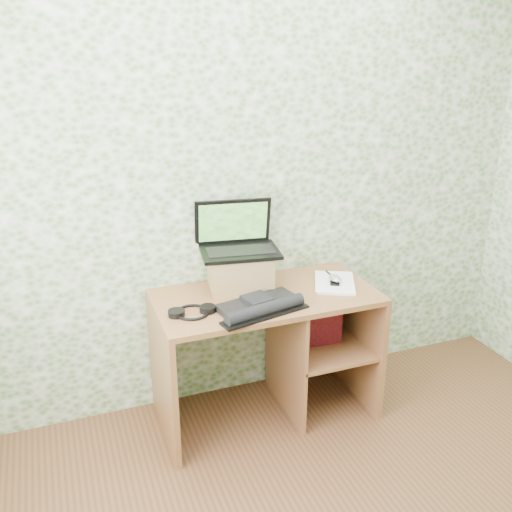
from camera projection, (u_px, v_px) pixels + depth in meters
name	position (u px, v px, depth m)	size (l,w,h in m)	color
wall_back	(246.00, 182.00, 3.15)	(3.50, 3.50, 0.00)	silver
desk	(277.00, 334.00, 3.22)	(1.20, 0.60, 0.75)	brown
riser	(240.00, 271.00, 3.13)	(0.33, 0.28, 0.20)	olive
laptop	(237.00, 240.00, 3.11)	(0.46, 0.35, 0.28)	black
keyboard	(261.00, 306.00, 2.89)	(0.49, 0.33, 0.07)	black
headphones	(192.00, 312.00, 2.86)	(0.24, 0.18, 0.03)	black
notepad	(335.00, 283.00, 3.21)	(0.22, 0.31, 0.01)	white
mouse	(335.00, 280.00, 3.18)	(0.06, 0.10, 0.03)	#B5B5B8
pen	(332.00, 276.00, 3.27)	(0.01, 0.01, 0.15)	black
red_box	(320.00, 320.00, 3.25)	(0.25, 0.08, 0.30)	maroon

